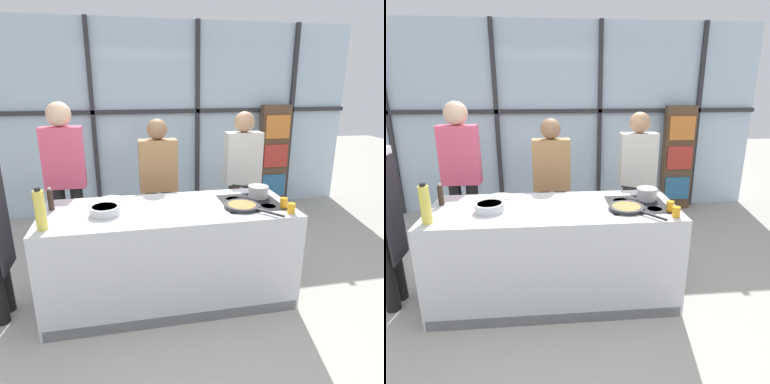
# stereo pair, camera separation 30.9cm
# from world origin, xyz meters

# --- Properties ---
(ground_plane) EXTENTS (18.00, 18.00, 0.00)m
(ground_plane) POSITION_xyz_m (0.00, 0.00, 0.00)
(ground_plane) COLOR #ADA89E
(back_window_wall) EXTENTS (6.40, 0.10, 2.80)m
(back_window_wall) POSITION_xyz_m (0.00, 2.43, 1.40)
(back_window_wall) COLOR silver
(back_window_wall) RESTS_ON ground_plane
(bookshelf) EXTENTS (0.46, 0.19, 1.62)m
(bookshelf) POSITION_xyz_m (1.99, 2.25, 0.81)
(bookshelf) COLOR brown
(bookshelf) RESTS_ON ground_plane
(demo_island) EXTENTS (2.17, 0.85, 0.90)m
(demo_island) POSITION_xyz_m (0.00, -0.00, 0.45)
(demo_island) COLOR silver
(demo_island) RESTS_ON ground_plane
(spectator_far_left) EXTENTS (0.41, 0.25, 1.77)m
(spectator_far_left) POSITION_xyz_m (-0.98, 0.88, 1.03)
(spectator_far_left) COLOR black
(spectator_far_left) RESTS_ON ground_plane
(spectator_center_left) EXTENTS (0.41, 0.22, 1.58)m
(spectator_center_left) POSITION_xyz_m (0.00, 0.88, 0.90)
(spectator_center_left) COLOR #47382D
(spectator_center_left) RESTS_ON ground_plane
(spectator_center_right) EXTENTS (0.41, 0.23, 1.64)m
(spectator_center_right) POSITION_xyz_m (0.98, 0.88, 0.94)
(spectator_center_right) COLOR #47382D
(spectator_center_right) RESTS_ON ground_plane
(frying_pan) EXTENTS (0.41, 0.48, 0.04)m
(frying_pan) POSITION_xyz_m (0.63, -0.13, 0.92)
(frying_pan) COLOR #232326
(frying_pan) RESTS_ON demo_island
(saucepan) EXTENTS (0.31, 0.26, 0.11)m
(saucepan) POSITION_xyz_m (0.87, 0.13, 0.96)
(saucepan) COLOR silver
(saucepan) RESTS_ON demo_island
(white_plate) EXTENTS (0.22, 0.22, 0.01)m
(white_plate) POSITION_xyz_m (-0.50, 0.31, 0.90)
(white_plate) COLOR white
(white_plate) RESTS_ON demo_island
(mixing_bowl) EXTENTS (0.25, 0.25, 0.07)m
(mixing_bowl) POSITION_xyz_m (-0.54, -0.05, 0.94)
(mixing_bowl) COLOR silver
(mixing_bowl) RESTS_ON demo_island
(oil_bottle) EXTENTS (0.08, 0.08, 0.33)m
(oil_bottle) POSITION_xyz_m (-0.99, -0.27, 1.05)
(oil_bottle) COLOR #E0CC4C
(oil_bottle) RESTS_ON demo_island
(pepper_grinder) EXTENTS (0.05, 0.05, 0.20)m
(pepper_grinder) POSITION_xyz_m (-1.00, 0.15, 0.99)
(pepper_grinder) COLOR #332319
(pepper_grinder) RESTS_ON demo_island
(juice_glass_near) EXTENTS (0.07, 0.07, 0.09)m
(juice_glass_near) POSITION_xyz_m (0.99, -0.33, 0.94)
(juice_glass_near) COLOR orange
(juice_glass_near) RESTS_ON demo_island
(juice_glass_far) EXTENTS (0.07, 0.07, 0.09)m
(juice_glass_far) POSITION_xyz_m (0.99, -0.19, 0.94)
(juice_glass_far) COLOR orange
(juice_glass_far) RESTS_ON demo_island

